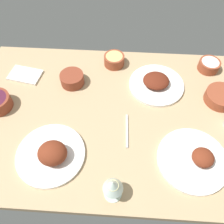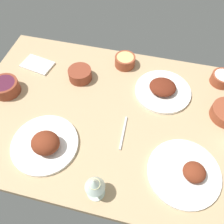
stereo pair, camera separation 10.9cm
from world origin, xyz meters
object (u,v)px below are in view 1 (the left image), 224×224
(plate_near_viewer, at_px, (51,154))
(bowl_soup, at_px, (72,79))
(folded_napkin, at_px, (25,75))
(bowl_cream, at_px, (209,65))
(bowl_pasta, at_px, (114,60))
(plate_far_side, at_px, (156,83))
(bowl_potatoes, at_px, (221,97))
(plate_center_main, at_px, (195,159))
(wine_glass, at_px, (113,186))
(fork_loose, at_px, (127,131))

(plate_near_viewer, height_order, bowl_soup, plate_near_viewer)
(folded_napkin, bearing_deg, bowl_soup, -7.45)
(bowl_cream, relative_size, bowl_soup, 0.92)
(plate_near_viewer, height_order, bowl_cream, plate_near_viewer)
(bowl_pasta, bearing_deg, plate_far_side, -33.10)
(bowl_potatoes, relative_size, bowl_pasta, 1.38)
(plate_center_main, distance_m, bowl_potatoes, 0.38)
(plate_near_viewer, distance_m, bowl_pasta, 0.62)
(wine_glass, height_order, fork_loose, wine_glass)
(bowl_cream, bearing_deg, bowl_potatoes, -84.48)
(plate_far_side, distance_m, bowl_soup, 0.44)
(bowl_potatoes, bearing_deg, fork_loose, -155.54)
(plate_center_main, xyz_separation_m, bowl_soup, (-0.58, 0.40, 0.02))
(bowl_cream, height_order, folded_napkin, bowl_cream)
(plate_near_viewer, bearing_deg, bowl_potatoes, 24.68)
(bowl_cream, xyz_separation_m, fork_loose, (-0.44, -0.43, -0.03))
(bowl_soup, bearing_deg, bowl_cream, 11.56)
(bowl_soup, bearing_deg, folded_napkin, 172.55)
(plate_far_side, distance_m, bowl_potatoes, 0.32)
(bowl_soup, height_order, folded_napkin, bowl_soup)
(wine_glass, distance_m, folded_napkin, 0.79)
(wine_glass, bearing_deg, bowl_cream, 55.80)
(bowl_cream, bearing_deg, plate_near_viewer, -142.63)
(plate_far_side, height_order, plate_near_viewer, plate_near_viewer)
(bowl_pasta, height_order, folded_napkin, bowl_pasta)
(wine_glass, bearing_deg, fork_loose, 80.60)
(plate_center_main, xyz_separation_m, bowl_pasta, (-0.37, 0.56, 0.02))
(plate_far_side, bearing_deg, bowl_cream, 25.96)
(plate_near_viewer, xyz_separation_m, fork_loose, (0.31, 0.15, -0.02))
(plate_near_viewer, bearing_deg, fork_loose, 25.00)
(fork_loose, bearing_deg, bowl_pasta, -171.14)
(folded_napkin, bearing_deg, plate_far_side, -2.25)
(bowl_potatoes, height_order, wine_glass, wine_glass)
(folded_napkin, bearing_deg, bowl_cream, 6.57)
(plate_far_side, xyz_separation_m, plate_near_viewer, (-0.46, -0.43, 0.01))
(plate_near_viewer, height_order, bowl_potatoes, plate_near_viewer)
(plate_near_viewer, xyz_separation_m, bowl_pasta, (0.23, 0.58, 0.00))
(bowl_cream, xyz_separation_m, wine_glass, (-0.48, -0.71, 0.07))
(plate_near_viewer, height_order, wine_glass, wine_glass)
(plate_near_viewer, height_order, bowl_pasta, plate_near_viewer)
(bowl_pasta, bearing_deg, fork_loose, -79.02)
(bowl_cream, distance_m, wine_glass, 0.86)
(bowl_cream, distance_m, folded_napkin, 1.00)
(bowl_pasta, relative_size, fork_loose, 0.65)
(plate_near_viewer, distance_m, fork_loose, 0.35)
(plate_center_main, bearing_deg, fork_loose, 156.14)
(plate_near_viewer, distance_m, folded_napkin, 0.52)
(bowl_soup, relative_size, bowl_pasta, 1.09)
(bowl_potatoes, height_order, bowl_soup, bowl_soup)
(fork_loose, bearing_deg, plate_near_viewer, -67.13)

